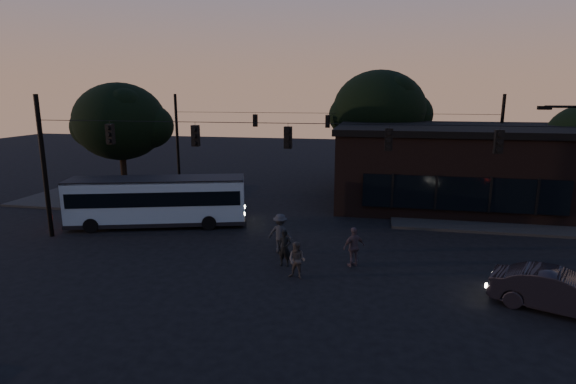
% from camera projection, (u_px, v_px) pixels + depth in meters
% --- Properties ---
extents(ground, '(120.00, 120.00, 0.00)m').
position_uv_depth(ground, '(268.00, 287.00, 17.86)').
color(ground, black).
rests_on(ground, ground).
extents(sidewalk_far_right, '(14.00, 10.00, 0.15)m').
position_uv_depth(sidewalk_far_right, '(501.00, 212.00, 28.92)').
color(sidewalk_far_right, black).
rests_on(sidewalk_far_right, ground).
extents(sidewalk_far_left, '(14.00, 10.00, 0.15)m').
position_uv_depth(sidewalk_far_left, '(133.00, 194.00, 33.96)').
color(sidewalk_far_left, black).
rests_on(sidewalk_far_left, ground).
extents(building, '(15.40, 10.41, 5.40)m').
position_uv_depth(building, '(451.00, 165.00, 30.83)').
color(building, black).
rests_on(building, ground).
extents(tree_behind, '(7.60, 7.60, 9.43)m').
position_uv_depth(tree_behind, '(379.00, 110.00, 36.82)').
color(tree_behind, black).
rests_on(tree_behind, ground).
extents(tree_left, '(6.40, 6.40, 8.30)m').
position_uv_depth(tree_left, '(120.00, 122.00, 31.82)').
color(tree_left, black).
rests_on(tree_left, ground).
extents(signal_rig_near, '(26.24, 0.30, 7.50)m').
position_uv_depth(signal_rig_near, '(288.00, 161.00, 20.73)').
color(signal_rig_near, black).
rests_on(signal_rig_near, ground).
extents(signal_rig_far, '(26.24, 0.30, 7.50)m').
position_uv_depth(signal_rig_far, '(327.00, 136.00, 36.10)').
color(signal_rig_far, black).
rests_on(signal_rig_far, ground).
extents(bus, '(10.24, 5.05, 2.81)m').
position_uv_depth(bus, '(158.00, 199.00, 25.81)').
color(bus, '#859BA9').
rests_on(bus, ground).
extents(car, '(4.66, 3.08, 1.45)m').
position_uv_depth(car, '(559.00, 292.00, 15.71)').
color(car, black).
rests_on(car, ground).
extents(pedestrian_a, '(0.65, 0.46, 1.66)m').
position_uv_depth(pedestrian_a, '(285.00, 248.00, 19.85)').
color(pedestrian_a, black).
rests_on(pedestrian_a, ground).
extents(pedestrian_b, '(0.87, 0.74, 1.56)m').
position_uv_depth(pedestrian_b, '(297.00, 260.00, 18.52)').
color(pedestrian_b, '#322F2E').
rests_on(pedestrian_b, ground).
extents(pedestrian_c, '(1.12, 0.95, 1.80)m').
position_uv_depth(pedestrian_c, '(354.00, 247.00, 19.79)').
color(pedestrian_c, '#362C34').
rests_on(pedestrian_c, ground).
extents(pedestrian_d, '(1.32, 0.87, 1.91)m').
position_uv_depth(pedestrian_d, '(280.00, 233.00, 21.54)').
color(pedestrian_d, black).
rests_on(pedestrian_d, ground).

